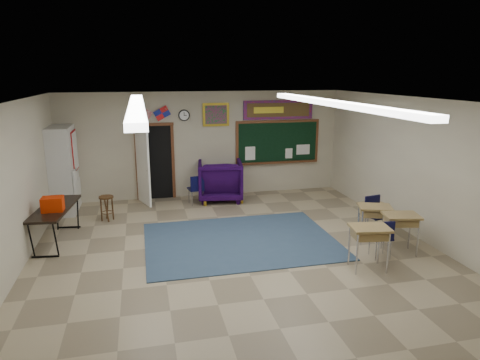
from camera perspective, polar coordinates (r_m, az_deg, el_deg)
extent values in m
plane|color=tan|center=(8.48, -0.02, -10.23)|extent=(9.00, 9.00, 0.00)
cube|color=beige|center=(12.31, -4.81, 4.72)|extent=(8.00, 0.04, 3.00)
cube|color=beige|center=(4.02, 15.36, -16.07)|extent=(8.00, 0.04, 3.00)
cube|color=beige|center=(8.10, -28.78, -1.92)|extent=(0.04, 9.00, 3.00)
cube|color=beige|center=(9.68, 23.71, 1.01)|extent=(0.04, 9.00, 3.00)
cube|color=#B8B8B3|center=(7.74, -0.02, 10.45)|extent=(8.00, 9.00, 0.04)
cube|color=#30445B|center=(9.23, 0.06, -8.07)|extent=(4.00, 3.00, 0.02)
cube|color=black|center=(12.26, -11.25, 2.32)|extent=(0.95, 0.04, 2.10)
cube|color=white|center=(11.83, -12.83, 1.71)|extent=(0.35, 0.86, 2.05)
cube|color=brown|center=(12.79, 5.04, 5.06)|extent=(2.55, 0.05, 1.30)
cube|color=black|center=(12.77, 5.07, 5.05)|extent=(2.40, 0.03, 1.15)
cube|color=brown|center=(12.84, 5.07, 2.37)|extent=(2.40, 0.12, 0.04)
cube|color=red|center=(12.67, 5.14, 9.31)|extent=(2.10, 0.04, 0.55)
cube|color=brown|center=(12.66, 5.15, 9.30)|extent=(1.90, 0.03, 0.40)
cube|color=#AC8D21|center=(12.23, -3.23, 8.70)|extent=(0.75, 0.05, 0.65)
cube|color=#A51466|center=(12.22, -3.22, 8.69)|extent=(0.62, 0.03, 0.52)
cylinder|color=black|center=(12.11, -7.47, 8.55)|extent=(0.32, 0.05, 0.32)
cylinder|color=white|center=(12.09, -7.46, 8.54)|extent=(0.26, 0.02, 0.26)
cube|color=beige|center=(11.79, -22.46, 1.29)|extent=(0.55, 1.25, 2.20)
imported|color=black|center=(12.02, -2.66, -0.05)|extent=(1.37, 1.40, 1.12)
cube|color=olive|center=(9.36, 17.58, -3.46)|extent=(0.79, 0.69, 0.04)
cube|color=olive|center=(9.39, 17.54, -4.11)|extent=(0.68, 0.59, 0.13)
cube|color=olive|center=(9.96, 17.30, -3.13)|extent=(0.61, 0.49, 0.04)
cube|color=olive|center=(9.98, 17.26, -3.64)|extent=(0.53, 0.42, 0.11)
cube|color=olive|center=(8.04, 16.95, -6.14)|extent=(0.75, 0.60, 0.05)
cube|color=olive|center=(8.08, 16.89, -6.89)|extent=(0.65, 0.51, 0.14)
cube|color=olive|center=(8.97, 20.75, -4.46)|extent=(0.76, 0.63, 0.04)
cube|color=olive|center=(9.00, 20.69, -5.13)|extent=(0.65, 0.53, 0.13)
cube|color=black|center=(9.76, -23.47, -3.49)|extent=(0.84, 1.92, 0.05)
cube|color=red|center=(9.46, -23.71, -2.96)|extent=(0.41, 0.31, 0.29)
cylinder|color=#442D14|center=(10.78, -17.43, -2.19)|extent=(0.35, 0.35, 0.04)
torus|color=#442D14|center=(10.89, -17.28, -4.14)|extent=(0.28, 0.28, 0.02)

